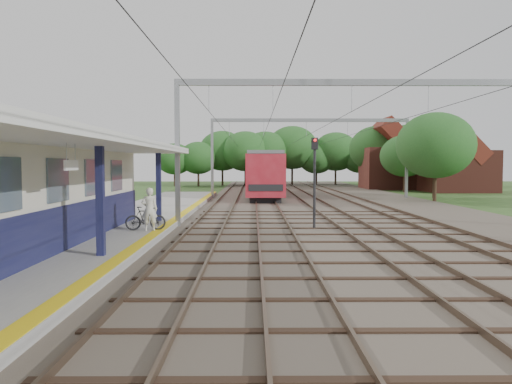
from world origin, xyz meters
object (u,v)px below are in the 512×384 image
object	(u,v)px
bicycle	(146,218)
signal_post	(315,173)
train	(261,172)
person	(149,209)

from	to	relation	value
bicycle	signal_post	world-z (taller)	signal_post
bicycle	signal_post	bearing A→B (deg)	-80.69
train	bicycle	bearing A→B (deg)	-98.52
person	bicycle	distance (m)	0.47
signal_post	bicycle	bearing A→B (deg)	-146.05
person	signal_post	xyz separation A→B (m)	(6.95, 2.58, 1.41)
person	bicycle	bearing A→B (deg)	-50.16
person	signal_post	world-z (taller)	signal_post
train	signal_post	xyz separation A→B (m)	(1.85, -32.96, 0.41)
person	signal_post	distance (m)	7.55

